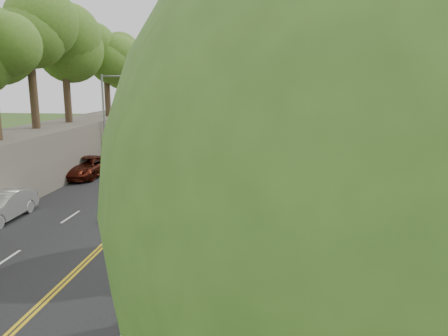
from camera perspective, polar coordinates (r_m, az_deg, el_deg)
The scene contains 25 objects.
ground at distance 23.84m, azimuth -3.59°, elevation -7.14°, with size 140.00×140.00×0.00m, color #33511E.
road at distance 39.15m, azimuth -7.33°, elevation 0.29°, with size 11.20×66.00×0.04m, color black.
sidewalk at distance 37.99m, azimuth 4.37°, elevation 0.01°, with size 4.20×66.00×0.05m, color gray.
jersey_barrier at distance 38.10m, azimuth 0.92°, elevation 0.50°, with size 0.42×66.00×0.60m, color #C3E81E.
rock_embankment at distance 41.57m, azimuth -18.30°, elevation 3.22°, with size 5.00×66.00×4.00m, color #595147.
chainlink_fence at distance 37.77m, azimuth 7.58°, elevation 1.38°, with size 0.04×66.00×2.00m, color slate.
trees_embankment at distance 41.07m, azimuth -18.42°, elevation 15.03°, with size 6.40×66.00×13.00m, color #4E7723, non-canonical shape.
trees_fenceside at distance 37.28m, azimuth 11.50°, elevation 10.39°, with size 7.00×66.00×14.00m, color #54842F, non-canonical shape.
streetlight at distance 39.16m, azimuth -15.12°, elevation 6.81°, with size 2.52×0.22×8.00m.
signpost at distance 20.24m, azimuth -2.30°, elevation -4.73°, with size 0.62×0.09×3.10m.
construction_barrel at distance 47.26m, azimuth 5.73°, elevation 2.94°, with size 0.62×0.62×1.02m, color #FC8D00.
concrete_block at distance 23.61m, azimuth 6.91°, elevation -6.29°, with size 1.14×0.86×0.76m, color slate.
car_1 at distance 26.70m, azimuth -27.10°, elevation -4.49°, with size 1.68×4.83×1.59m, color beige.
car_2 at distance 35.98m, azimuth -17.44°, elevation 0.14°, with size 2.61×5.65×1.57m, color #4C170C.
car_3 at distance 40.58m, azimuth -14.50°, elevation 1.54°, with size 2.16×5.31×1.54m, color black.
car_4 at distance 37.95m, azimuth -13.48°, elevation 1.01°, with size 1.96×4.88×1.66m, color #BDB185.
car_5 at distance 45.51m, azimuth -9.94°, elevation 2.88°, with size 1.76×5.05×1.67m, color #B3B7BB.
car_6 at distance 46.73m, azimuth -9.49°, elevation 2.97°, with size 2.34×5.08×1.41m, color black.
car_7 at distance 55.82m, azimuth -6.73°, elevation 4.43°, with size 1.95×4.79×1.39m, color maroon.
car_8 at distance 55.88m, azimuth -8.42°, elevation 4.49°, with size 1.87×4.65×1.58m, color silver.
painter_0 at distance 30.11m, azimuth 1.30°, elevation -1.12°, with size 0.94×0.61×1.93m, color #C18B2E.
painter_1 at distance 25.17m, azimuth -1.16°, elevation -3.75°, with size 0.68×0.45×1.87m, color silver.
painter_2 at distance 34.55m, azimuth 1.13°, elevation 0.38°, with size 0.84×0.66×1.73m, color black.
painter_3 at distance 27.01m, azimuth -0.59°, elevation -3.05°, with size 0.99×0.57×1.53m, color #945143.
person_far at distance 48.49m, azimuth 6.96°, elevation 3.57°, with size 1.03×0.43×1.76m, color black.
Camera 1 is at (4.24, -22.17, 7.66)m, focal length 35.00 mm.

